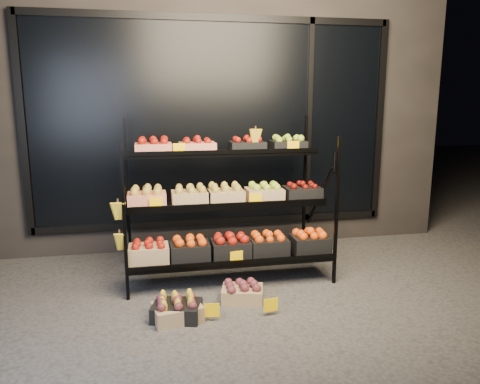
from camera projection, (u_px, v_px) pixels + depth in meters
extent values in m
plane|color=#514F4C|center=(239.00, 298.00, 4.42)|extent=(24.00, 24.00, 0.00)
cube|color=#2D2826|center=(203.00, 105.00, 6.56)|extent=(6.00, 2.00, 3.50)
cube|color=black|center=(213.00, 124.00, 5.62)|extent=(4.20, 0.04, 2.40)
cube|color=black|center=(215.00, 221.00, 5.85)|extent=(4.30, 0.06, 0.08)
cube|color=black|center=(212.00, 17.00, 5.36)|extent=(4.30, 0.06, 0.08)
cube|color=black|center=(22.00, 126.00, 5.19)|extent=(0.08, 0.06, 2.50)
cube|color=black|center=(379.00, 122.00, 6.01)|extent=(0.08, 0.06, 2.50)
cube|color=black|center=(309.00, 123.00, 5.83)|extent=(0.06, 0.06, 2.50)
cylinder|color=black|center=(335.00, 162.00, 5.97)|extent=(0.02, 0.02, 0.25)
cube|color=black|center=(124.00, 223.00, 4.24)|extent=(0.03, 0.03, 1.50)
cube|color=black|center=(337.00, 212.00, 4.63)|extent=(0.03, 0.03, 1.50)
cube|color=black|center=(128.00, 193.00, 5.16)|extent=(0.03, 0.03, 1.66)
cube|color=black|center=(305.00, 186.00, 5.55)|extent=(0.03, 0.03, 1.66)
cube|color=black|center=(232.00, 259.00, 4.70)|extent=(2.05, 0.42, 0.03)
cube|color=black|center=(236.00, 263.00, 4.50)|extent=(2.05, 0.02, 0.05)
cube|color=black|center=(227.00, 204.00, 4.89)|extent=(2.05, 0.40, 0.03)
cube|color=black|center=(230.00, 205.00, 4.70)|extent=(2.05, 0.02, 0.05)
cube|color=black|center=(222.00, 153.00, 5.07)|extent=(2.05, 0.40, 0.03)
cube|color=black|center=(225.00, 152.00, 4.88)|extent=(2.05, 0.02, 0.05)
cube|color=tan|center=(153.00, 148.00, 4.92)|extent=(0.38, 0.28, 0.11)
ellipsoid|color=#A10E0B|center=(153.00, 140.00, 4.90)|extent=(0.32, 0.24, 0.07)
cube|color=tan|center=(197.00, 148.00, 5.01)|extent=(0.38, 0.28, 0.11)
ellipsoid|color=#A10E0B|center=(197.00, 140.00, 4.99)|extent=(0.32, 0.24, 0.07)
cube|color=black|center=(247.00, 146.00, 5.11)|extent=(0.38, 0.28, 0.11)
ellipsoid|color=#A10E0B|center=(247.00, 139.00, 5.10)|extent=(0.32, 0.24, 0.07)
cube|color=black|center=(288.00, 146.00, 5.20)|extent=(0.38, 0.28, 0.11)
ellipsoid|color=#A6C531|center=(288.00, 138.00, 5.19)|extent=(0.32, 0.24, 0.07)
cube|color=tan|center=(147.00, 200.00, 4.71)|extent=(0.38, 0.28, 0.14)
ellipsoid|color=gold|center=(147.00, 190.00, 4.69)|extent=(0.32, 0.24, 0.07)
cube|color=tan|center=(190.00, 198.00, 4.80)|extent=(0.38, 0.28, 0.14)
ellipsoid|color=gold|center=(190.00, 188.00, 4.78)|extent=(0.32, 0.24, 0.07)
cube|color=tan|center=(225.00, 197.00, 4.87)|extent=(0.38, 0.28, 0.14)
ellipsoid|color=gold|center=(225.00, 187.00, 4.85)|extent=(0.32, 0.24, 0.07)
cube|color=tan|center=(264.00, 195.00, 4.95)|extent=(0.38, 0.28, 0.14)
ellipsoid|color=#A6C531|center=(264.00, 186.00, 4.93)|extent=(0.32, 0.24, 0.07)
cube|color=black|center=(302.00, 193.00, 5.03)|extent=(0.38, 0.28, 0.14)
ellipsoid|color=#630C07|center=(302.00, 184.00, 5.01)|extent=(0.32, 0.24, 0.07)
cube|color=tan|center=(149.00, 255.00, 4.52)|extent=(0.38, 0.28, 0.18)
ellipsoid|color=#A10E0B|center=(148.00, 243.00, 4.50)|extent=(0.32, 0.24, 0.07)
cube|color=black|center=(190.00, 252.00, 4.60)|extent=(0.38, 0.28, 0.18)
ellipsoid|color=#EA4E0C|center=(190.00, 240.00, 4.57)|extent=(0.32, 0.24, 0.07)
cube|color=black|center=(231.00, 250.00, 4.68)|extent=(0.38, 0.28, 0.18)
ellipsoid|color=#A10E0B|center=(231.00, 238.00, 4.65)|extent=(0.32, 0.24, 0.07)
cube|color=black|center=(268.00, 247.00, 4.75)|extent=(0.38, 0.28, 0.18)
ellipsoid|color=#EA4E0C|center=(269.00, 236.00, 4.73)|extent=(0.32, 0.24, 0.07)
cube|color=black|center=(310.00, 244.00, 4.84)|extent=(0.38, 0.28, 0.18)
ellipsoid|color=#EA4E0C|center=(310.00, 233.00, 4.81)|extent=(0.32, 0.24, 0.07)
ellipsoid|color=gold|center=(118.00, 201.00, 4.21)|extent=(0.14, 0.08, 0.22)
ellipsoid|color=gold|center=(119.00, 232.00, 4.27)|extent=(0.14, 0.08, 0.22)
ellipsoid|color=gold|center=(256.00, 128.00, 4.99)|extent=(0.14, 0.08, 0.22)
cube|color=#FFC200|center=(156.00, 204.00, 4.59)|extent=(0.13, 0.01, 0.12)
cube|color=#FFC200|center=(256.00, 199.00, 4.78)|extent=(0.13, 0.01, 0.12)
cube|color=#FFC200|center=(293.00, 147.00, 5.06)|extent=(0.13, 0.01, 0.12)
cube|color=#FFC200|center=(179.00, 149.00, 4.82)|extent=(0.13, 0.01, 0.12)
cube|color=#FFC200|center=(236.00, 257.00, 4.54)|extent=(0.13, 0.01, 0.12)
cube|color=#FFC200|center=(212.00, 315.00, 3.96)|extent=(0.13, 0.01, 0.12)
cube|color=#FFC200|center=(271.00, 309.00, 4.06)|extent=(0.13, 0.01, 0.12)
cube|color=tan|center=(177.00, 312.00, 3.98)|extent=(0.45, 0.36, 0.14)
ellipsoid|color=brown|center=(177.00, 302.00, 3.96)|extent=(0.37, 0.30, 0.07)
cube|color=black|center=(177.00, 311.00, 4.01)|extent=(0.47, 0.40, 0.14)
ellipsoid|color=gold|center=(176.00, 300.00, 3.99)|extent=(0.39, 0.33, 0.07)
cube|color=tan|center=(242.00, 294.00, 4.36)|extent=(0.43, 0.36, 0.13)
ellipsoid|color=brown|center=(242.00, 285.00, 4.34)|extent=(0.36, 0.30, 0.07)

